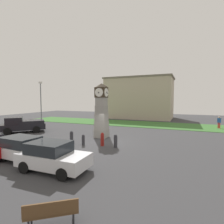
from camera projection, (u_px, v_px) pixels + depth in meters
ground_plane at (106, 142)px, 16.00m from camera, size 69.82×69.82×0.00m
clock_tower at (101, 112)px, 17.86m from camera, size 1.41×1.48×5.55m
bollard_near_tower at (116, 141)px, 14.18m from camera, size 0.29×0.29×1.09m
bollard_mid_row at (102, 139)px, 14.74m from camera, size 0.30×0.30×1.13m
bollard_far_row at (83, 140)px, 14.96m from camera, size 0.26×0.26×0.92m
bollard_end_row at (72, 137)px, 15.51m from camera, size 0.30×0.30×1.12m
car_near_tower at (23, 149)px, 11.18m from camera, size 4.27×2.02×1.52m
car_by_building at (53, 156)px, 9.63m from camera, size 3.96×2.04×1.58m
pickup_truck at (22, 125)px, 20.74m from camera, size 4.97×5.13×1.85m
bench at (52, 211)px, 5.32m from camera, size 1.60×1.38×0.90m
pedestrian_crossing_lot at (219, 122)px, 23.48m from camera, size 0.46×0.44×1.62m
street_lamp_near_road at (41, 100)px, 26.51m from camera, size 0.50×0.24×6.58m
warehouse_blue_far at (140, 98)px, 36.83m from camera, size 13.63×8.35×8.41m
grass_verge_far at (139, 124)px, 27.82m from camera, size 41.89×7.00×0.04m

